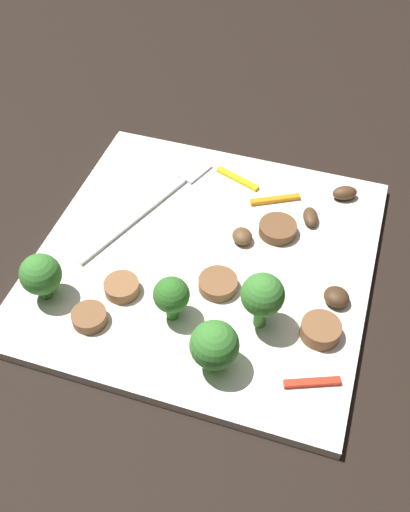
% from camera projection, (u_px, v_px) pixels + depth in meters
% --- Properties ---
extents(ground_plane, '(1.40, 1.40, 0.00)m').
position_uv_depth(ground_plane, '(205.00, 263.00, 0.55)').
color(ground_plane, black).
extents(plate, '(0.30, 0.30, 0.01)m').
position_uv_depth(plate, '(205.00, 260.00, 0.55)').
color(plate, white).
rests_on(plate, ground_plane).
extents(fork, '(0.17, 0.08, 0.00)m').
position_uv_depth(fork, '(157.00, 201.00, 0.59)').
color(fork, silver).
rests_on(fork, plate).
extents(broccoli_floret_0, '(0.03, 0.03, 0.04)m').
position_uv_depth(broccoli_floret_0, '(171.00, 296.00, 0.48)').
color(broccoli_floret_0, '#347525').
rests_on(broccoli_floret_0, plate).
extents(broccoli_floret_1, '(0.04, 0.04, 0.05)m').
position_uv_depth(broccoli_floret_1, '(214.00, 345.00, 0.45)').
color(broccoli_floret_1, '#408630').
rests_on(broccoli_floret_1, plate).
extents(broccoli_floret_2, '(0.04, 0.04, 0.05)m').
position_uv_depth(broccoli_floret_2, '(41.00, 275.00, 0.49)').
color(broccoli_floret_2, '#408630').
rests_on(broccoli_floret_2, plate).
extents(broccoli_floret_3, '(0.04, 0.04, 0.06)m').
position_uv_depth(broccoli_floret_3, '(262.00, 296.00, 0.46)').
color(broccoli_floret_3, '#408630').
rests_on(broccoli_floret_3, plate).
extents(sausage_slice_0, '(0.04, 0.04, 0.01)m').
position_uv_depth(sausage_slice_0, '(278.00, 229.00, 0.56)').
color(sausage_slice_0, brown).
rests_on(sausage_slice_0, plate).
extents(sausage_slice_1, '(0.04, 0.04, 0.01)m').
position_uv_depth(sausage_slice_1, '(218.00, 284.00, 0.51)').
color(sausage_slice_1, brown).
rests_on(sausage_slice_1, plate).
extents(sausage_slice_2, '(0.04, 0.04, 0.01)m').
position_uv_depth(sausage_slice_2, '(89.00, 317.00, 0.49)').
color(sausage_slice_2, brown).
rests_on(sausage_slice_2, plate).
extents(sausage_slice_3, '(0.04, 0.04, 0.01)m').
position_uv_depth(sausage_slice_3, '(122.00, 287.00, 0.51)').
color(sausage_slice_3, brown).
rests_on(sausage_slice_3, plate).
extents(sausage_slice_4, '(0.04, 0.04, 0.01)m').
position_uv_depth(sausage_slice_4, '(321.00, 330.00, 0.48)').
color(sausage_slice_4, brown).
rests_on(sausage_slice_4, plate).
extents(mushroom_0, '(0.02, 0.03, 0.01)m').
position_uv_depth(mushroom_0, '(345.00, 193.00, 0.59)').
color(mushroom_0, '#4C331E').
rests_on(mushroom_0, plate).
extents(mushroom_1, '(0.03, 0.03, 0.01)m').
position_uv_depth(mushroom_1, '(242.00, 236.00, 0.55)').
color(mushroom_1, brown).
rests_on(mushroom_1, plate).
extents(mushroom_2, '(0.03, 0.02, 0.01)m').
position_uv_depth(mushroom_2, '(310.00, 217.00, 0.57)').
color(mushroom_2, '#4C331E').
rests_on(mushroom_2, plate).
extents(mushroom_3, '(0.03, 0.03, 0.01)m').
position_uv_depth(mushroom_3, '(337.00, 297.00, 0.50)').
color(mushroom_3, '#422B19').
rests_on(mushroom_3, plate).
extents(pepper_strip_0, '(0.02, 0.04, 0.00)m').
position_uv_depth(pepper_strip_0, '(312.00, 382.00, 0.45)').
color(pepper_strip_0, red).
rests_on(pepper_strip_0, plate).
extents(pepper_strip_1, '(0.02, 0.05, 0.00)m').
position_uv_depth(pepper_strip_1, '(233.00, 178.00, 0.61)').
color(pepper_strip_1, yellow).
rests_on(pepper_strip_1, plate).
extents(pepper_strip_2, '(0.03, 0.05, 0.00)m').
position_uv_depth(pepper_strip_2, '(275.00, 200.00, 0.59)').
color(pepper_strip_2, orange).
rests_on(pepper_strip_2, plate).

